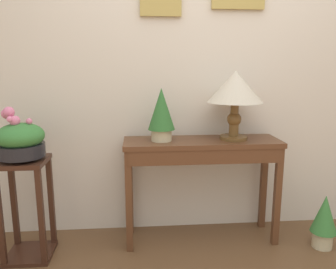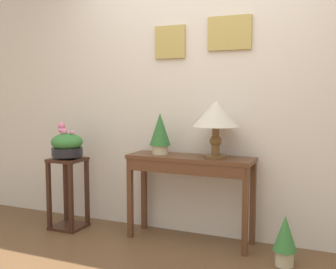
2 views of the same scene
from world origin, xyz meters
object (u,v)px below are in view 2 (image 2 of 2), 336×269
at_px(potted_plant_on_console, 160,132).
at_px(planter_bowl_wide, 67,145).
at_px(console_table, 189,171).
at_px(table_lamp, 216,116).
at_px(pedestal_stand_left, 68,193).
at_px(potted_plant_floor, 285,238).

xyz_separation_m(potted_plant_on_console, planter_bowl_wide, (-0.92, -0.14, -0.14)).
bearing_deg(console_table, table_lamp, 5.28).
xyz_separation_m(console_table, table_lamp, (0.23, 0.02, 0.48)).
relative_size(console_table, potted_plant_on_console, 3.01).
bearing_deg(pedestal_stand_left, planter_bowl_wide, -178.15).
height_order(console_table, pedestal_stand_left, console_table).
height_order(console_table, table_lamp, table_lamp).
height_order(table_lamp, planter_bowl_wide, table_lamp).
xyz_separation_m(pedestal_stand_left, planter_bowl_wide, (-0.00, -0.00, 0.48)).
relative_size(pedestal_stand_left, potted_plant_floor, 1.74).
bearing_deg(pedestal_stand_left, potted_plant_floor, -1.80).
relative_size(pedestal_stand_left, planter_bowl_wide, 2.00).
height_order(pedestal_stand_left, potted_plant_floor, pedestal_stand_left).
distance_m(console_table, pedestal_stand_left, 1.25).
relative_size(potted_plant_on_console, pedestal_stand_left, 0.54).
height_order(table_lamp, potted_plant_on_console, table_lamp).
distance_m(table_lamp, potted_plant_on_console, 0.54).
height_order(potted_plant_on_console, pedestal_stand_left, potted_plant_on_console).
bearing_deg(potted_plant_floor, pedestal_stand_left, 178.20).
distance_m(console_table, potted_plant_on_console, 0.44).
height_order(potted_plant_on_console, planter_bowl_wide, potted_plant_on_console).
distance_m(potted_plant_on_console, potted_plant_floor, 1.38).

